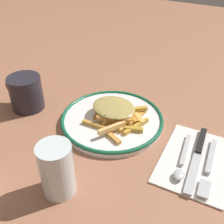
{
  "coord_description": "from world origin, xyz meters",
  "views": [
    {
      "loc": [
        -0.27,
        0.5,
        0.44
      ],
      "look_at": [
        0.0,
        0.0,
        0.03
      ],
      "focal_mm": 43.81,
      "sensor_mm": 36.0,
      "label": 1
    }
  ],
  "objects_px": {
    "fries_heap": "(117,114)",
    "spoon": "(182,164)",
    "fork": "(209,166)",
    "water_glass": "(57,170)",
    "knife": "(198,152)",
    "coffee_mug": "(26,93)",
    "napkin": "(196,160)",
    "plate": "(112,119)"
  },
  "relations": [
    {
      "from": "fries_heap",
      "to": "knife",
      "type": "bearing_deg",
      "value": 174.78
    },
    {
      "from": "plate",
      "to": "spoon",
      "type": "relative_size",
      "value": 1.75
    },
    {
      "from": "napkin",
      "to": "fork",
      "type": "height_order",
      "value": "fork"
    },
    {
      "from": "spoon",
      "to": "water_glass",
      "type": "height_order",
      "value": "water_glass"
    },
    {
      "from": "fork",
      "to": "knife",
      "type": "distance_m",
      "value": 0.04
    },
    {
      "from": "fries_heap",
      "to": "spoon",
      "type": "relative_size",
      "value": 1.06
    },
    {
      "from": "knife",
      "to": "water_glass",
      "type": "bearing_deg",
      "value": 45.55
    },
    {
      "from": "fork",
      "to": "knife",
      "type": "relative_size",
      "value": 0.84
    },
    {
      "from": "water_glass",
      "to": "napkin",
      "type": "bearing_deg",
      "value": -137.16
    },
    {
      "from": "coffee_mug",
      "to": "spoon",
      "type": "bearing_deg",
      "value": 177.03
    },
    {
      "from": "water_glass",
      "to": "coffee_mug",
      "type": "bearing_deg",
      "value": -37.13
    },
    {
      "from": "fries_heap",
      "to": "knife",
      "type": "distance_m",
      "value": 0.22
    },
    {
      "from": "water_glass",
      "to": "coffee_mug",
      "type": "relative_size",
      "value": 0.96
    },
    {
      "from": "fork",
      "to": "knife",
      "type": "xyz_separation_m",
      "value": [
        0.03,
        -0.03,
        0.0
      ]
    },
    {
      "from": "fork",
      "to": "water_glass",
      "type": "relative_size",
      "value": 1.55
    },
    {
      "from": "coffee_mug",
      "to": "napkin",
      "type": "bearing_deg",
      "value": -178.64
    },
    {
      "from": "fork",
      "to": "water_glass",
      "type": "xyz_separation_m",
      "value": [
        0.25,
        0.19,
        0.05
      ]
    },
    {
      "from": "knife",
      "to": "coffee_mug",
      "type": "bearing_deg",
      "value": 3.64
    },
    {
      "from": "plate",
      "to": "napkin",
      "type": "xyz_separation_m",
      "value": [
        -0.23,
        0.04,
        -0.01
      ]
    },
    {
      "from": "fork",
      "to": "fries_heap",
      "type": "bearing_deg",
      "value": -11.65
    },
    {
      "from": "knife",
      "to": "coffee_mug",
      "type": "distance_m",
      "value": 0.48
    },
    {
      "from": "spoon",
      "to": "coffee_mug",
      "type": "height_order",
      "value": "coffee_mug"
    },
    {
      "from": "napkin",
      "to": "spoon",
      "type": "relative_size",
      "value": 1.38
    },
    {
      "from": "fries_heap",
      "to": "spoon",
      "type": "height_order",
      "value": "fries_heap"
    },
    {
      "from": "napkin",
      "to": "water_glass",
      "type": "xyz_separation_m",
      "value": [
        0.22,
        0.2,
        0.05
      ]
    },
    {
      "from": "plate",
      "to": "napkin",
      "type": "height_order",
      "value": "plate"
    },
    {
      "from": "fork",
      "to": "water_glass",
      "type": "distance_m",
      "value": 0.32
    },
    {
      "from": "plate",
      "to": "water_glass",
      "type": "relative_size",
      "value": 2.35
    },
    {
      "from": "napkin",
      "to": "knife",
      "type": "relative_size",
      "value": 1.0
    },
    {
      "from": "fries_heap",
      "to": "plate",
      "type": "bearing_deg",
      "value": 11.47
    },
    {
      "from": "fork",
      "to": "water_glass",
      "type": "bearing_deg",
      "value": 37.63
    },
    {
      "from": "spoon",
      "to": "plate",
      "type": "bearing_deg",
      "value": -18.88
    },
    {
      "from": "coffee_mug",
      "to": "knife",
      "type": "bearing_deg",
      "value": -176.36
    },
    {
      "from": "water_glass",
      "to": "fork",
      "type": "bearing_deg",
      "value": -142.37
    },
    {
      "from": "napkin",
      "to": "coffee_mug",
      "type": "distance_m",
      "value": 0.48
    },
    {
      "from": "napkin",
      "to": "knife",
      "type": "distance_m",
      "value": 0.02
    },
    {
      "from": "fork",
      "to": "knife",
      "type": "bearing_deg",
      "value": -45.69
    },
    {
      "from": "water_glass",
      "to": "coffee_mug",
      "type": "distance_m",
      "value": 0.32
    },
    {
      "from": "knife",
      "to": "spoon",
      "type": "relative_size",
      "value": 1.38
    },
    {
      "from": "fries_heap",
      "to": "water_glass",
      "type": "bearing_deg",
      "value": 89.32
    },
    {
      "from": "fries_heap",
      "to": "water_glass",
      "type": "xyz_separation_m",
      "value": [
        0.0,
        0.24,
        0.03
      ]
    },
    {
      "from": "fork",
      "to": "napkin",
      "type": "bearing_deg",
      "value": -22.88
    }
  ]
}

